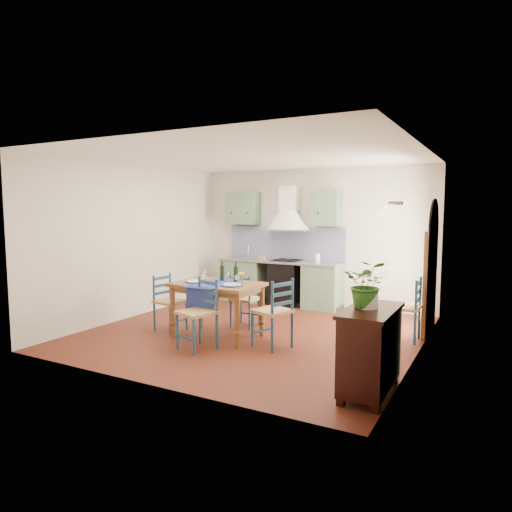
{
  "coord_description": "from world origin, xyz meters",
  "views": [
    {
      "loc": [
        3.45,
        -6.31,
        2.0
      ],
      "look_at": [
        -0.13,
        0.3,
        1.21
      ],
      "focal_mm": 32.0,
      "sensor_mm": 36.0,
      "label": 1
    }
  ],
  "objects_px": {
    "dining_table": "(217,289)",
    "sideboard": "(370,347)",
    "chair_near": "(199,313)",
    "potted_plant": "(367,284)"
  },
  "relations": [
    {
      "from": "dining_table",
      "to": "sideboard",
      "type": "xyz_separation_m",
      "value": [
        2.64,
        -1.05,
        -0.24
      ]
    },
    {
      "from": "dining_table",
      "to": "sideboard",
      "type": "relative_size",
      "value": 1.28
    },
    {
      "from": "sideboard",
      "to": "chair_near",
      "type": "bearing_deg",
      "value": 170.44
    },
    {
      "from": "chair_near",
      "to": "potted_plant",
      "type": "relative_size",
      "value": 1.93
    },
    {
      "from": "potted_plant",
      "to": "sideboard",
      "type": "bearing_deg",
      "value": -11.58
    },
    {
      "from": "chair_near",
      "to": "potted_plant",
      "type": "height_order",
      "value": "potted_plant"
    },
    {
      "from": "dining_table",
      "to": "chair_near",
      "type": "relative_size",
      "value": 1.34
    },
    {
      "from": "dining_table",
      "to": "potted_plant",
      "type": "relative_size",
      "value": 2.59
    },
    {
      "from": "potted_plant",
      "to": "dining_table",
      "type": "bearing_deg",
      "value": 158.08
    },
    {
      "from": "dining_table",
      "to": "chair_near",
      "type": "height_order",
      "value": "dining_table"
    }
  ]
}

